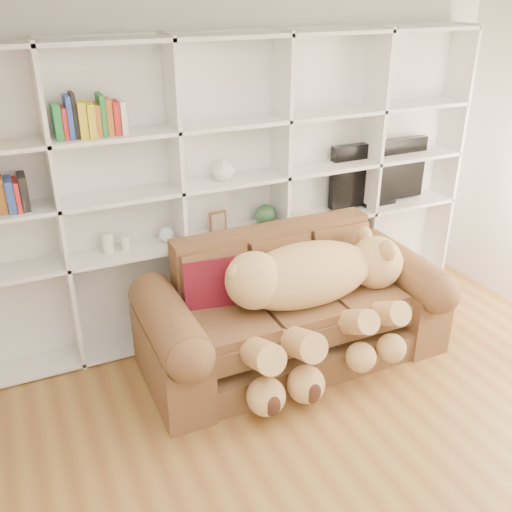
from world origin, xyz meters
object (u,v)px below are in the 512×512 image
sofa (292,314)px  tv (378,173)px  teddy_bear (313,291)px  gift_box (433,307)px

sofa → tv: tv is taller
tv → teddy_bear: bearing=-142.5°
sofa → teddy_bear: bearing=-72.3°
teddy_bear → tv: bearing=34.2°
teddy_bear → gift_box: size_ratio=6.30×
teddy_bear → gift_box: (1.35, 0.16, -0.56)m
teddy_bear → gift_box: bearing=3.5°
teddy_bear → sofa: bearing=104.4°
teddy_bear → tv: size_ratio=1.64×
gift_box → sofa: bearing=178.6°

